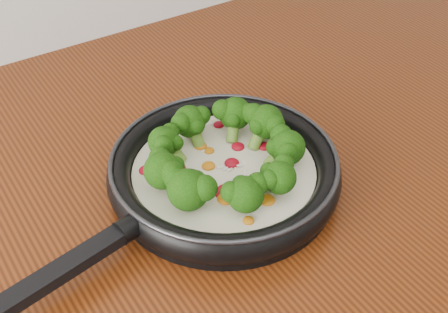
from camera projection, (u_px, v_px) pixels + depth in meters
skillet at (222, 170)px, 0.76m from camera, size 0.47×0.34×0.08m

